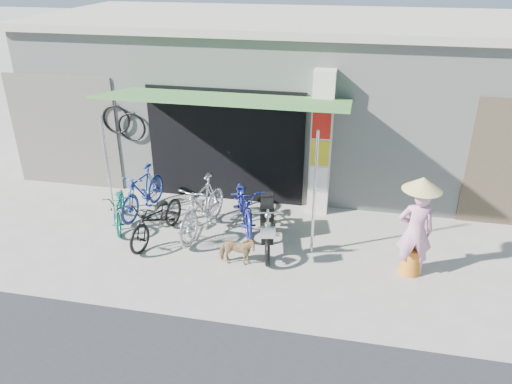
% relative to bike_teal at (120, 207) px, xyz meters
% --- Properties ---
extents(ground, '(80.00, 80.00, 0.00)m').
position_rel_bike_teal_xyz_m(ground, '(2.99, -1.00, -0.40)').
color(ground, '#A7A197').
rests_on(ground, ground).
extents(bicycle_shop, '(12.30, 5.30, 3.66)m').
position_rel_bike_teal_xyz_m(bicycle_shop, '(2.99, 4.09, 1.44)').
color(bicycle_shop, '#AAAFA7').
rests_on(bicycle_shop, ground).
extents(shop_pillar, '(0.42, 0.44, 3.00)m').
position_rel_bike_teal_xyz_m(shop_pillar, '(3.84, 1.44, 1.10)').
color(shop_pillar, beige).
rests_on(shop_pillar, ground).
extents(awning, '(4.60, 1.88, 2.72)m').
position_rel_bike_teal_xyz_m(awning, '(2.09, 0.62, 2.12)').
color(awning, '#3A7133').
rests_on(awning, ground).
extents(neighbour_left, '(2.60, 0.06, 2.60)m').
position_rel_bike_teal_xyz_m(neighbour_left, '(-2.01, 1.59, 0.90)').
color(neighbour_left, '#6B665B').
rests_on(neighbour_left, ground).
extents(bike_teal, '(1.06, 1.61, 0.80)m').
position_rel_bike_teal_xyz_m(bike_teal, '(0.00, 0.00, 0.00)').
color(bike_teal, '#186F5C').
rests_on(bike_teal, ground).
extents(bike_blue, '(0.69, 1.71, 1.00)m').
position_rel_bike_teal_xyz_m(bike_blue, '(0.26, 0.56, 0.10)').
color(bike_blue, navy).
rests_on(bike_blue, ground).
extents(bike_black, '(0.93, 1.79, 0.90)m').
position_rel_bike_teal_xyz_m(bike_black, '(0.95, -0.39, 0.05)').
color(bike_black, black).
rests_on(bike_black, ground).
extents(bike_silver, '(0.83, 1.94, 1.13)m').
position_rel_bike_teal_xyz_m(bike_silver, '(1.73, 0.03, 0.17)').
color(bike_silver, silver).
rests_on(bike_silver, ground).
extents(bike_navy, '(1.25, 1.94, 0.96)m').
position_rel_bike_teal_xyz_m(bike_navy, '(2.46, 0.48, 0.08)').
color(bike_navy, navy).
rests_on(bike_navy, ground).
extents(street_dog, '(0.69, 0.35, 0.57)m').
position_rel_bike_teal_xyz_m(street_dog, '(2.65, -0.95, -0.11)').
color(street_dog, '#AF785C').
rests_on(street_dog, ground).
extents(moped, '(0.63, 1.82, 1.04)m').
position_rel_bike_teal_xyz_m(moped, '(3.03, -0.16, 0.07)').
color(moped, black).
rests_on(moped, ground).
extents(nun, '(0.64, 0.64, 1.80)m').
position_rel_bike_teal_xyz_m(nun, '(5.62, -0.57, 0.49)').
color(nun, pink).
rests_on(nun, ground).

